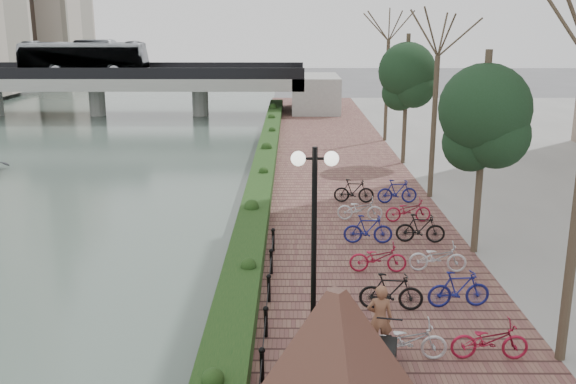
{
  "coord_description": "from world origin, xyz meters",
  "views": [
    {
      "loc": [
        2.02,
        -10.94,
        7.71
      ],
      "look_at": [
        1.87,
        10.95,
        2.0
      ],
      "focal_mm": 40.0,
      "sensor_mm": 36.0,
      "label": 1
    }
  ],
  "objects_px": {
    "lamppost": "(314,207)",
    "granite_monument": "(335,376)",
    "pedestrian": "(380,318)",
    "motorcycle": "(386,358)"
  },
  "relations": [
    {
      "from": "granite_monument",
      "to": "motorcycle",
      "type": "bearing_deg",
      "value": 63.05
    },
    {
      "from": "granite_monument",
      "to": "lamppost",
      "type": "height_order",
      "value": "lamppost"
    },
    {
      "from": "lamppost",
      "to": "granite_monument",
      "type": "bearing_deg",
      "value": -86.48
    },
    {
      "from": "motorcycle",
      "to": "pedestrian",
      "type": "height_order",
      "value": "pedestrian"
    },
    {
      "from": "pedestrian",
      "to": "lamppost",
      "type": "bearing_deg",
      "value": 3.98
    },
    {
      "from": "lamppost",
      "to": "pedestrian",
      "type": "bearing_deg",
      "value": 0.97
    },
    {
      "from": "pedestrian",
      "to": "granite_monument",
      "type": "bearing_deg",
      "value": 74.38
    },
    {
      "from": "motorcycle",
      "to": "pedestrian",
      "type": "bearing_deg",
      "value": 100.45
    },
    {
      "from": "lamppost",
      "to": "pedestrian",
      "type": "relative_size",
      "value": 2.95
    },
    {
      "from": "lamppost",
      "to": "pedestrian",
      "type": "distance_m",
      "value": 3.02
    }
  ]
}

